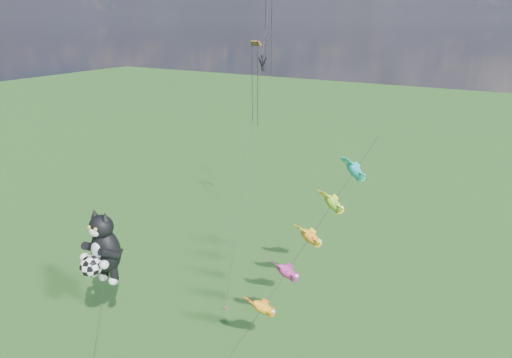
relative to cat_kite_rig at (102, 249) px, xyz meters
The scene contains 4 objects.
ground 9.82m from the cat_kite_rig, 148.88° to the left, with size 300.00×300.00×0.00m, color #123E0F.
cat_kite_rig is the anchor object (origin of this frame).
fish_windsock_rig 15.19m from the cat_kite_rig, 32.55° to the left, with size 6.49×14.68×15.39m.
parafoil_rig 24.68m from the cat_kite_rig, 86.69° to the left, with size 5.43×16.96×26.77m.
Camera 1 is at (27.86, -21.00, 23.78)m, focal length 30.00 mm.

